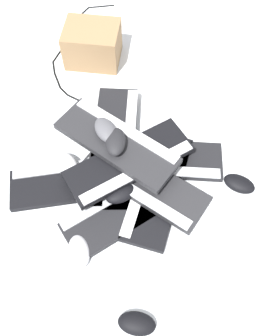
# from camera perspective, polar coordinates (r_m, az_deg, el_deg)

# --- Properties ---
(ground_plane) EXTENTS (3.20, 3.20, 0.00)m
(ground_plane) POSITION_cam_1_polar(r_m,az_deg,el_deg) (1.32, -3.25, -2.00)
(ground_plane) COLOR silver
(keyboard_0) EXTENTS (0.46, 0.31, 0.03)m
(keyboard_0) POSITION_cam_1_polar(r_m,az_deg,el_deg) (1.36, -3.11, 1.95)
(keyboard_0) COLOR black
(keyboard_0) RESTS_ON ground
(keyboard_1) EXTENTS (0.25, 0.46, 0.03)m
(keyboard_1) POSITION_cam_1_polar(r_m,az_deg,el_deg) (1.32, -9.12, -2.05)
(keyboard_1) COLOR black
(keyboard_1) RESTS_ON ground
(keyboard_2) EXTENTS (0.22, 0.46, 0.03)m
(keyboard_2) POSITION_cam_1_polar(r_m,az_deg,el_deg) (1.26, -1.44, -6.27)
(keyboard_2) COLOR black
(keyboard_2) RESTS_ON ground
(keyboard_3) EXTENTS (0.43, 0.40, 0.03)m
(keyboard_3) POSITION_cam_1_polar(r_m,az_deg,el_deg) (1.29, 3.48, -2.91)
(keyboard_3) COLOR black
(keyboard_3) RESTS_ON ground
(keyboard_4) EXTENTS (0.33, 0.46, 0.03)m
(keyboard_4) POSITION_cam_1_polar(r_m,az_deg,el_deg) (1.35, 3.97, 1.27)
(keyboard_4) COLOR black
(keyboard_4) RESTS_ON ground
(keyboard_5) EXTENTS (0.45, 0.36, 0.03)m
(keyboard_5) POSITION_cam_1_polar(r_m,az_deg,el_deg) (1.27, 1.46, -2.24)
(keyboard_5) COLOR #232326
(keyboard_5) RESTS_ON keyboard_3
(keyboard_6) EXTENTS (0.21, 0.46, 0.03)m
(keyboard_6) POSITION_cam_1_polar(r_m,az_deg,el_deg) (1.27, -0.75, 0.92)
(keyboard_6) COLOR black
(keyboard_6) RESTS_ON keyboard_5
(keyboard_7) EXTENTS (0.46, 0.35, 0.03)m
(keyboard_7) POSITION_cam_1_polar(r_m,az_deg,el_deg) (1.28, -2.68, 3.93)
(keyboard_7) COLOR #232326
(keyboard_7) RESTS_ON keyboard_6
(keyboard_8) EXTENTS (0.46, 0.33, 0.03)m
(keyboard_8) POSITION_cam_1_polar(r_m,az_deg,el_deg) (1.37, -2.95, 4.81)
(keyboard_8) COLOR black
(keyboard_8) RESTS_ON keyboard_0
(mouse_0) EXTENTS (0.12, 0.08, 0.04)m
(mouse_0) POSITION_cam_1_polar(r_m,az_deg,el_deg) (1.21, -8.47, -12.46)
(mouse_0) COLOR #B7B7BC
(mouse_0) RESTS_ON ground
(mouse_1) EXTENTS (0.13, 0.10, 0.04)m
(mouse_1) POSITION_cam_1_polar(r_m,az_deg,el_deg) (1.24, -2.89, 4.03)
(mouse_1) COLOR black
(mouse_1) RESTS_ON keyboard_7
(mouse_2) EXTENTS (0.08, 0.12, 0.04)m
(mouse_2) POSITION_cam_1_polar(r_m,az_deg,el_deg) (1.24, -2.00, -3.82)
(mouse_2) COLOR black
(mouse_2) RESTS_ON keyboard_2
(mouse_3) EXTENTS (0.13, 0.12, 0.04)m
(mouse_3) POSITION_cam_1_polar(r_m,az_deg,el_deg) (1.34, 15.67, -2.32)
(mouse_3) COLOR black
(mouse_3) RESTS_ON ground
(mouse_4) EXTENTS (0.12, 0.13, 0.04)m
(mouse_4) POSITION_cam_1_polar(r_m,az_deg,el_deg) (1.15, 0.35, -22.61)
(mouse_4) COLOR black
(mouse_4) RESTS_ON ground
(mouse_5) EXTENTS (0.09, 0.12, 0.04)m
(mouse_5) POSITION_cam_1_polar(r_m,az_deg,el_deg) (1.30, 4.05, 1.10)
(mouse_5) COLOR silver
(mouse_5) RESTS_ON keyboard_4
(mouse_6) EXTENTS (0.12, 0.09, 0.04)m
(mouse_6) POSITION_cam_1_polar(r_m,az_deg,el_deg) (1.32, -10.34, 0.65)
(mouse_6) COLOR silver
(mouse_6) RESTS_ON keyboard_1
(mouse_7) EXTENTS (0.11, 0.07, 0.04)m
(mouse_7) POSITION_cam_1_polar(r_m,az_deg,el_deg) (1.27, -4.41, 5.79)
(mouse_7) COLOR #4C4C51
(mouse_7) RESTS_ON keyboard_7
(cable_0) EXTENTS (0.56, 0.40, 0.01)m
(cable_0) POSITION_cam_1_polar(r_m,az_deg,el_deg) (1.76, -9.37, 17.95)
(cable_0) COLOR black
(cable_0) RESTS_ON ground
(cardboard_box) EXTENTS (0.26, 0.28, 0.16)m
(cardboard_box) POSITION_cam_1_polar(r_m,az_deg,el_deg) (1.64, -6.42, 18.22)
(cardboard_box) COLOR olive
(cardboard_box) RESTS_ON ground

